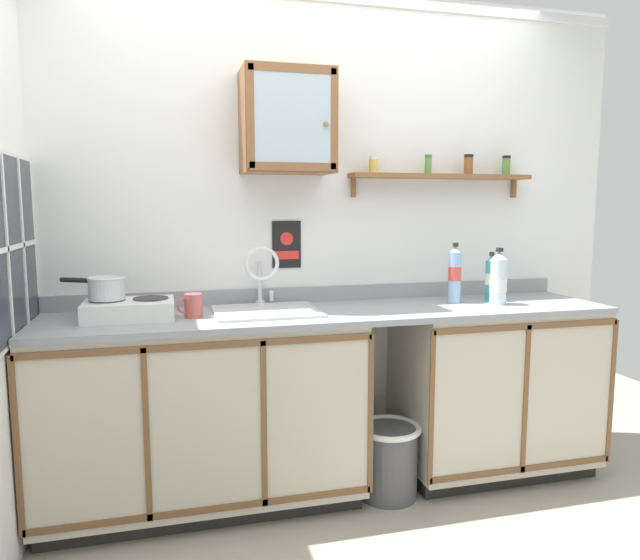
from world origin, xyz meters
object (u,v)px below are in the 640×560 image
bottle_detergent_teal_1 (491,278)px  trash_bin (389,459)px  sink (266,315)px  wall_cabinet (287,122)px  saucepan (106,287)px  bottle_water_blue_0 (455,274)px  bottle_water_clear_2 (498,279)px  hot_plate_stove (129,309)px  warning_sign (287,245)px  mug (193,306)px

bottle_detergent_teal_1 → trash_bin: bottle_detergent_teal_1 is taller
sink → wall_cabinet: size_ratio=1.00×
saucepan → bottle_water_blue_0: bottle_water_blue_0 is taller
bottle_water_clear_2 → hot_plate_stove: bearing=177.6°
bottle_water_blue_0 → warning_sign: warning_sign is taller
bottle_water_clear_2 → warning_sign: size_ratio=1.20×
bottle_detergent_teal_1 → saucepan: bearing=-179.6°
sink → bottle_water_clear_2: (1.20, -0.09, 0.15)m
sink → hot_plate_stove: size_ratio=1.26×
bottle_detergent_teal_1 → bottle_water_blue_0: bearing=-178.3°
bottle_water_blue_0 → mug: (-1.35, -0.07, -0.09)m
bottle_water_blue_0 → wall_cabinet: (-0.87, 0.10, 0.76)m
hot_plate_stove → bottle_detergent_teal_1: bearing=1.1°
hot_plate_stove → wall_cabinet: 1.16m
sink → bottle_detergent_teal_1: 1.23m
warning_sign → hot_plate_stove: bearing=-161.5°
hot_plate_stove → wall_cabinet: bearing=9.3°
bottle_water_blue_0 → bottle_detergent_teal_1: bottle_water_blue_0 is taller
wall_cabinet → bottle_water_blue_0: bearing=-6.3°
sink → trash_bin: (0.57, -0.18, -0.72)m
sink → hot_plate_stove: bearing=-178.3°
bottle_water_blue_0 → wall_cabinet: wall_cabinet is taller
saucepan → bottle_water_clear_2: bottle_water_clear_2 is taller
sink → mug: size_ratio=4.15×
bottle_water_clear_2 → mug: size_ratio=2.46×
bottle_water_clear_2 → wall_cabinet: 1.33m
warning_sign → bottle_water_clear_2: bearing=-17.9°
hot_plate_stove → bottle_water_clear_2: bearing=-2.4°
bottle_water_blue_0 → bottle_water_clear_2: bearing=-28.3°
mug → warning_sign: warning_sign is taller
bottle_detergent_teal_1 → bottle_water_clear_2: (-0.02, -0.11, 0.01)m
warning_sign → bottle_water_blue_0: bearing=-15.4°
wall_cabinet → warning_sign: 0.62m
sink → wall_cabinet: (0.13, 0.11, 0.93)m
mug → wall_cabinet: (0.48, 0.17, 0.86)m
bottle_water_blue_0 → mug: bottle_water_blue_0 is taller
trash_bin → mug: bearing=172.4°
saucepan → warning_sign: warning_sign is taller
sink → saucepan: sink is taller
saucepan → hot_plate_stove: bearing=-12.9°
bottle_water_clear_2 → wall_cabinet: (-1.06, 0.20, 0.78)m
bottle_detergent_teal_1 → wall_cabinet: wall_cabinet is taller
warning_sign → trash_bin: size_ratio=0.67×
bottle_water_blue_0 → wall_cabinet: size_ratio=0.64×
saucepan → warning_sign: size_ratio=1.19×
sink → saucepan: 0.74m
wall_cabinet → trash_bin: (0.44, -0.29, -1.64)m
sink → bottle_water_clear_2: size_ratio=1.69×
hot_plate_stove → bottle_water_blue_0: 1.63m
saucepan → wall_cabinet: bearing=6.8°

